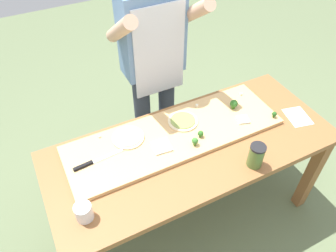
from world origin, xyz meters
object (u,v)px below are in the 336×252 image
at_px(cook_center, 153,58).
at_px(pizza_slice_near_left, 162,146).
at_px(broccoli_floret_center_right, 234,104).
at_px(prep_table, 192,156).
at_px(chefs_knife, 92,162).
at_px(recipe_note, 298,117).
at_px(pizza_slice_near_right, 243,120).
at_px(broccoli_floret_front_mid, 201,134).
at_px(cheese_crumble_c, 99,137).
at_px(sauce_jar, 256,156).
at_px(pizza_whole_pesto_green, 183,121).
at_px(cheese_crumble_a, 197,106).
at_px(flour_cup, 84,213).
at_px(pizza_whole_cheese_artichoke, 128,137).
at_px(broccoli_floret_front_left, 195,141).
at_px(broccoli_floret_back_mid, 274,114).
at_px(cheese_crumble_b, 241,94).

bearing_deg(cook_center, pizza_slice_near_left, -111.02).
bearing_deg(broccoli_floret_center_right, prep_table, -159.85).
relative_size(chefs_knife, broccoli_floret_center_right, 4.62).
bearing_deg(recipe_note, pizza_slice_near_right, 162.29).
xyz_separation_m(broccoli_floret_front_mid, cheese_crumble_c, (-0.54, 0.26, -0.02)).
xyz_separation_m(prep_table, chefs_knife, (-0.57, 0.11, 0.13)).
bearing_deg(sauce_jar, prep_table, 129.64).
bearing_deg(recipe_note, pizza_whole_pesto_green, 158.75).
height_order(pizza_slice_near_right, cheese_crumble_a, cheese_crumble_a).
bearing_deg(cheese_crumble_c, flour_cup, -116.22).
height_order(flour_cup, recipe_note, flour_cup).
relative_size(prep_table, broccoli_floret_center_right, 27.19).
distance_m(prep_table, pizza_whole_cheese_artichoke, 0.40).
distance_m(prep_table, broccoli_floret_front_left, 0.16).
distance_m(pizza_slice_near_left, flour_cup, 0.57).
distance_m(pizza_slice_near_right, recipe_note, 0.37).
xyz_separation_m(broccoli_floret_front_left, cheese_crumble_c, (-0.47, 0.31, -0.02)).
bearing_deg(broccoli_floret_back_mid, broccoli_floret_front_left, 177.91).
distance_m(recipe_note, cook_center, 1.01).
xyz_separation_m(pizza_slice_near_right, sauce_jar, (-0.14, -0.30, 0.04)).
distance_m(chefs_knife, cheese_crumble_c, 0.20).
bearing_deg(cheese_crumble_b, broccoli_floret_back_mid, -79.55).
relative_size(prep_table, pizza_slice_near_right, 24.35).
distance_m(pizza_slice_near_right, cook_center, 0.71).
height_order(pizza_whole_cheese_artichoke, cheese_crumble_a, same).
relative_size(pizza_slice_near_right, sauce_jar, 0.49).
distance_m(prep_table, broccoli_floret_center_right, 0.44).
bearing_deg(broccoli_floret_front_left, pizza_whole_pesto_green, 80.62).
xyz_separation_m(sauce_jar, cook_center, (-0.20, 0.88, 0.17)).
distance_m(broccoli_floret_front_left, cheese_crumble_c, 0.56).
height_order(cheese_crumble_a, cook_center, cook_center).
bearing_deg(cheese_crumble_b, pizza_whole_pesto_green, -173.39).
distance_m(prep_table, pizza_slice_near_right, 0.40).
xyz_separation_m(prep_table, broccoli_floret_front_mid, (0.06, 0.02, 0.15)).
distance_m(pizza_whole_pesto_green, recipe_note, 0.75).
relative_size(prep_table, cheese_crumble_a, 102.69).
xyz_separation_m(prep_table, recipe_note, (0.73, -0.09, 0.10)).
xyz_separation_m(broccoli_floret_back_mid, flour_cup, (-1.26, -0.13, -0.01)).
relative_size(pizza_slice_near_left, flour_cup, 1.12).
bearing_deg(pizza_slice_near_left, sauce_jar, -38.40).
bearing_deg(broccoli_floret_front_mid, pizza_whole_pesto_green, 101.32).
distance_m(prep_table, pizza_slice_near_left, 0.23).
relative_size(broccoli_floret_front_mid, cheese_crumble_b, 3.18).
xyz_separation_m(broccoli_floret_front_left, cheese_crumble_b, (0.51, 0.26, -0.02)).
relative_size(pizza_slice_near_right, broccoli_floret_front_mid, 1.64).
relative_size(prep_table, pizza_whole_cheese_artichoke, 9.10).
bearing_deg(broccoli_floret_front_left, chefs_knife, 166.62).
bearing_deg(sauce_jar, pizza_whole_cheese_artichoke, 139.38).
bearing_deg(pizza_slice_near_right, flour_cup, -169.64).
relative_size(broccoli_floret_front_left, sauce_jar, 0.35).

